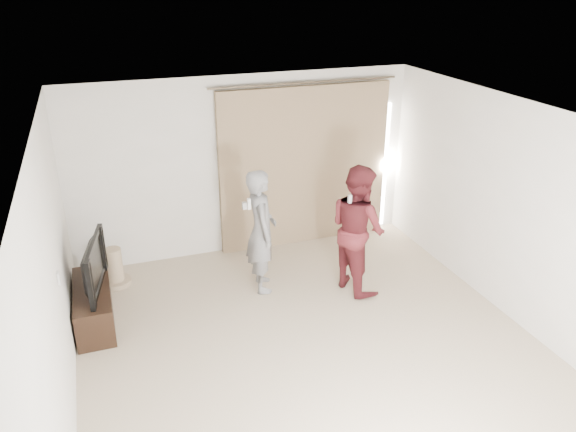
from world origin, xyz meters
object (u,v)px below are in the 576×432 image
object	(u,v)px
tv	(87,266)
person_man	(261,231)
tv_console	(94,305)
person_woman	(358,228)

from	to	relation	value
tv	person_man	world-z (taller)	person_man
person_man	tv_console	bearing A→B (deg)	-176.78
tv	person_man	distance (m)	2.14
tv_console	person_man	size ratio (longest dim) A/B	0.73
tv	person_woman	bearing A→B (deg)	-84.42
tv_console	person_man	xyz separation A→B (m)	(2.13, 0.12, 0.59)
tv_console	tv	distance (m)	0.53
person_man	person_woman	distance (m)	1.24
tv_console	person_woman	distance (m)	3.37
tv	person_man	bearing A→B (deg)	-76.49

